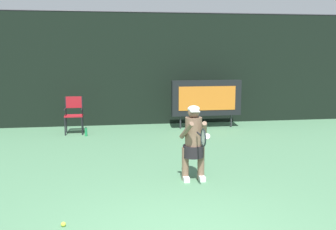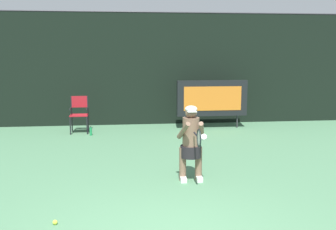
{
  "view_description": "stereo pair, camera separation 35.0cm",
  "coord_description": "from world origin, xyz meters",
  "px_view_note": "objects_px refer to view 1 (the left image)",
  "views": [
    {
      "loc": [
        -0.85,
        -4.4,
        2.38
      ],
      "look_at": [
        0.43,
        3.78,
        1.05
      ],
      "focal_mm": 42.19,
      "sensor_mm": 36.0,
      "label": 1
    },
    {
      "loc": [
        -0.5,
        -4.45,
        2.38
      ],
      "look_at": [
        0.43,
        3.78,
        1.05
      ],
      "focal_mm": 42.19,
      "sensor_mm": 36.0,
      "label": 2
    }
  ],
  "objects_px": {
    "tennis_racket": "(203,137)",
    "tennis_ball_loose": "(63,224)",
    "scoreboard": "(206,98)",
    "water_bottle": "(86,132)",
    "tennis_player": "(194,141)",
    "umpire_chair": "(74,113)"
  },
  "relations": [
    {
      "from": "umpire_chair",
      "to": "tennis_ball_loose",
      "type": "height_order",
      "value": "umpire_chair"
    },
    {
      "from": "scoreboard",
      "to": "tennis_racket",
      "type": "relative_size",
      "value": 3.65
    },
    {
      "from": "umpire_chair",
      "to": "scoreboard",
      "type": "bearing_deg",
      "value": 3.39
    },
    {
      "from": "tennis_player",
      "to": "tennis_ball_loose",
      "type": "bearing_deg",
      "value": -142.56
    },
    {
      "from": "tennis_racket",
      "to": "tennis_ball_loose",
      "type": "height_order",
      "value": "tennis_racket"
    },
    {
      "from": "umpire_chair",
      "to": "water_bottle",
      "type": "relative_size",
      "value": 4.08
    },
    {
      "from": "scoreboard",
      "to": "umpire_chair",
      "type": "height_order",
      "value": "scoreboard"
    },
    {
      "from": "water_bottle",
      "to": "scoreboard",
      "type": "bearing_deg",
      "value": 10.54
    },
    {
      "from": "tennis_racket",
      "to": "tennis_ball_loose",
      "type": "bearing_deg",
      "value": -143.67
    },
    {
      "from": "tennis_player",
      "to": "water_bottle",
      "type": "bearing_deg",
      "value": 117.0
    },
    {
      "from": "scoreboard",
      "to": "water_bottle",
      "type": "xyz_separation_m",
      "value": [
        -3.69,
        -0.69,
        -0.82
      ]
    },
    {
      "from": "scoreboard",
      "to": "water_bottle",
      "type": "relative_size",
      "value": 8.3
    },
    {
      "from": "water_bottle",
      "to": "tennis_player",
      "type": "xyz_separation_m",
      "value": [
        2.18,
        -4.27,
        0.63
      ]
    },
    {
      "from": "tennis_player",
      "to": "tennis_racket",
      "type": "xyz_separation_m",
      "value": [
        0.02,
        -0.62,
        0.2
      ]
    },
    {
      "from": "scoreboard",
      "to": "water_bottle",
      "type": "height_order",
      "value": "scoreboard"
    },
    {
      "from": "water_bottle",
      "to": "tennis_player",
      "type": "bearing_deg",
      "value": -63.0
    },
    {
      "from": "tennis_racket",
      "to": "scoreboard",
      "type": "bearing_deg",
      "value": 85.69
    },
    {
      "from": "tennis_racket",
      "to": "tennis_ball_loose",
      "type": "relative_size",
      "value": 8.85
    },
    {
      "from": "water_bottle",
      "to": "tennis_racket",
      "type": "xyz_separation_m",
      "value": [
        2.2,
        -4.89,
        0.83
      ]
    },
    {
      "from": "water_bottle",
      "to": "tennis_ball_loose",
      "type": "distance_m",
      "value": 5.96
    },
    {
      "from": "scoreboard",
      "to": "umpire_chair",
      "type": "bearing_deg",
      "value": -176.61
    },
    {
      "from": "scoreboard",
      "to": "umpire_chair",
      "type": "distance_m",
      "value": 4.07
    }
  ]
}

